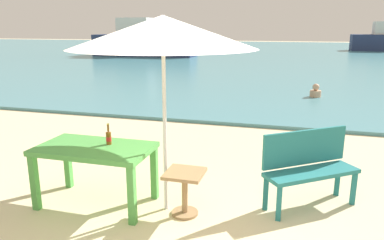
# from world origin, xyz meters

# --- Properties ---
(sea_water) EXTENTS (120.00, 50.00, 0.08)m
(sea_water) POSITION_xyz_m (0.00, 30.00, 0.04)
(sea_water) COLOR teal
(sea_water) RESTS_ON ground_plane
(picnic_table_green) EXTENTS (1.40, 0.80, 0.76)m
(picnic_table_green) POSITION_xyz_m (-1.24, 0.80, 0.65)
(picnic_table_green) COLOR #4C9E47
(picnic_table_green) RESTS_ON ground_plane
(beer_bottle_amber) EXTENTS (0.07, 0.07, 0.26)m
(beer_bottle_amber) POSITION_xyz_m (-1.11, 0.93, 0.85)
(beer_bottle_amber) COLOR brown
(beer_bottle_amber) RESTS_ON picnic_table_green
(patio_umbrella) EXTENTS (2.10, 2.10, 2.30)m
(patio_umbrella) POSITION_xyz_m (-0.36, 0.91, 2.12)
(patio_umbrella) COLOR silver
(patio_umbrella) RESTS_ON ground_plane
(side_table_wood) EXTENTS (0.44, 0.44, 0.54)m
(side_table_wood) POSITION_xyz_m (-0.10, 0.84, 0.35)
(side_table_wood) COLOR #9E7A51
(side_table_wood) RESTS_ON ground_plane
(bench_teal_center) EXTENTS (1.18, 1.01, 0.95)m
(bench_teal_center) POSITION_xyz_m (1.30, 1.49, 0.54)
(bench_teal_center) COLOR #237275
(bench_teal_center) RESTS_ON ground_plane
(swimmer_person) EXTENTS (0.34, 0.34, 0.41)m
(swimmer_person) POSITION_xyz_m (1.71, 8.85, 0.24)
(swimmer_person) COLOR tan
(swimmer_person) RESTS_ON sea_water
(boat_barge) EXTENTS (7.70, 2.10, 2.80)m
(boat_barge) POSITION_xyz_m (-10.13, 23.06, 1.09)
(boat_barge) COLOR navy
(boat_barge) RESTS_ON sea_water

